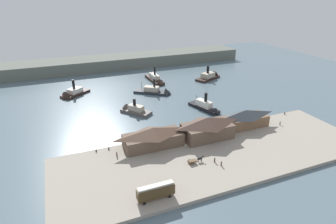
{
  "coord_description": "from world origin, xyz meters",
  "views": [
    {
      "loc": [
        -47.07,
        -91.95,
        52.77
      ],
      "look_at": [
        -3.15,
        15.36,
        2.0
      ],
      "focal_mm": 30.11,
      "sensor_mm": 36.0,
      "label": 1
    }
  ],
  "objects_px": {
    "horse_cart": "(195,160)",
    "ferry_moored_west": "(156,80)",
    "ferry_shed_east_terminal": "(207,127)",
    "mooring_post_east": "(109,148)",
    "pedestrian_standing_center": "(221,164)",
    "pedestrian_walking_east": "(172,181)",
    "ferry_departing_north": "(210,76)",
    "pedestrian_near_east_shed": "(215,160)",
    "pedestrian_at_waters_edge": "(280,123)",
    "mooring_post_west": "(266,117)",
    "ferry_outer_harbor": "(157,92)",
    "ferry_mid_harbor": "(206,107)",
    "mooring_post_center_west": "(285,113)",
    "ferry_shed_central_terminal": "(245,118)",
    "ferry_shed_customs_shed": "(153,137)",
    "mooring_post_center_east": "(96,150)",
    "ferry_near_quay": "(133,110)",
    "street_tram": "(156,191)",
    "ferry_approaching_east": "(72,94)"
  },
  "relations": [
    {
      "from": "horse_cart",
      "to": "ferry_moored_west",
      "type": "relative_size",
      "value": 0.24
    },
    {
      "from": "ferry_shed_east_terminal",
      "to": "mooring_post_east",
      "type": "relative_size",
      "value": 20.91
    },
    {
      "from": "ferry_shed_east_terminal",
      "to": "pedestrian_standing_center",
      "type": "bearing_deg",
      "value": -105.53
    },
    {
      "from": "pedestrian_walking_east",
      "to": "ferry_departing_north",
      "type": "bearing_deg",
      "value": 54.24
    },
    {
      "from": "pedestrian_near_east_shed",
      "to": "pedestrian_at_waters_edge",
      "type": "bearing_deg",
      "value": 18.93
    },
    {
      "from": "pedestrian_walking_east",
      "to": "mooring_post_west",
      "type": "xyz_separation_m",
      "value": [
        55.34,
        25.61,
        -0.27
      ]
    },
    {
      "from": "pedestrian_standing_center",
      "to": "ferry_outer_harbor",
      "type": "xyz_separation_m",
      "value": [
        5.3,
        74.12,
        -0.8
      ]
    },
    {
      "from": "ferry_outer_harbor",
      "to": "ferry_departing_north",
      "type": "distance_m",
      "value": 44.02
    },
    {
      "from": "pedestrian_standing_center",
      "to": "ferry_mid_harbor",
      "type": "height_order",
      "value": "ferry_mid_harbor"
    },
    {
      "from": "pedestrian_near_east_shed",
      "to": "mooring_post_center_west",
      "type": "bearing_deg",
      "value": 23.31
    },
    {
      "from": "ferry_shed_central_terminal",
      "to": "mooring_post_center_west",
      "type": "xyz_separation_m",
      "value": [
        24.16,
        3.04,
        -3.2
      ]
    },
    {
      "from": "ferry_shed_central_terminal",
      "to": "horse_cart",
      "type": "xyz_separation_m",
      "value": [
        -30.61,
        -15.87,
        -2.73
      ]
    },
    {
      "from": "pedestrian_standing_center",
      "to": "horse_cart",
      "type": "bearing_deg",
      "value": 145.6
    },
    {
      "from": "ferry_moored_west",
      "to": "mooring_post_east",
      "type": "bearing_deg",
      "value": -121.49
    },
    {
      "from": "pedestrian_walking_east",
      "to": "ferry_outer_harbor",
      "type": "xyz_separation_m",
      "value": [
        23.38,
        76.33,
        -0.72
      ]
    },
    {
      "from": "pedestrian_at_waters_edge",
      "to": "mooring_post_center_west",
      "type": "bearing_deg",
      "value": 38.3
    },
    {
      "from": "pedestrian_at_waters_edge",
      "to": "mooring_post_east",
      "type": "bearing_deg",
      "value": 173.8
    },
    {
      "from": "horse_cart",
      "to": "pedestrian_near_east_shed",
      "type": "bearing_deg",
      "value": -19.5
    },
    {
      "from": "horse_cart",
      "to": "pedestrian_standing_center",
      "type": "xyz_separation_m",
      "value": [
        6.87,
        -4.7,
        -0.13
      ]
    },
    {
      "from": "pedestrian_at_waters_edge",
      "to": "mooring_post_center_west",
      "type": "relative_size",
      "value": 1.85
    },
    {
      "from": "ferry_shed_customs_shed",
      "to": "mooring_post_west",
      "type": "height_order",
      "value": "ferry_shed_customs_shed"
    },
    {
      "from": "ferry_shed_central_terminal",
      "to": "mooring_post_west",
      "type": "height_order",
      "value": "ferry_shed_central_terminal"
    },
    {
      "from": "ferry_outer_harbor",
      "to": "ferry_departing_north",
      "type": "height_order",
      "value": "ferry_departing_north"
    },
    {
      "from": "ferry_shed_east_terminal",
      "to": "ferry_shed_central_terminal",
      "type": "height_order",
      "value": "ferry_shed_east_terminal"
    },
    {
      "from": "mooring_post_east",
      "to": "mooring_post_center_west",
      "type": "distance_m",
      "value": 79.01
    },
    {
      "from": "mooring_post_center_east",
      "to": "pedestrian_near_east_shed",
      "type": "bearing_deg",
      "value": -31.5
    },
    {
      "from": "mooring_post_west",
      "to": "horse_cart",
      "type": "bearing_deg",
      "value": -157.03
    },
    {
      "from": "horse_cart",
      "to": "mooring_post_center_west",
      "type": "height_order",
      "value": "horse_cart"
    },
    {
      "from": "pedestrian_near_east_shed",
      "to": "mooring_post_west",
      "type": "distance_m",
      "value": 43.45
    },
    {
      "from": "pedestrian_at_waters_edge",
      "to": "ferry_near_quay",
      "type": "xyz_separation_m",
      "value": [
        -52.16,
        38.36,
        -0.7
      ]
    },
    {
      "from": "ferry_shed_east_terminal",
      "to": "ferry_mid_harbor",
      "type": "xyz_separation_m",
      "value": [
        14.11,
        25.37,
        -3.85
      ]
    },
    {
      "from": "pedestrian_walking_east",
      "to": "ferry_moored_west",
      "type": "xyz_separation_m",
      "value": [
        30.13,
        96.21,
        -0.43
      ]
    },
    {
      "from": "mooring_post_east",
      "to": "ferry_moored_west",
      "type": "height_order",
      "value": "ferry_moored_west"
    },
    {
      "from": "ferry_departing_north",
      "to": "horse_cart",
      "type": "bearing_deg",
      "value": -122.84
    },
    {
      "from": "pedestrian_walking_east",
      "to": "ferry_mid_harbor",
      "type": "height_order",
      "value": "ferry_mid_harbor"
    },
    {
      "from": "ferry_shed_east_terminal",
      "to": "street_tram",
      "type": "relative_size",
      "value": 1.83
    },
    {
      "from": "pedestrian_at_waters_edge",
      "to": "ferry_moored_west",
      "type": "bearing_deg",
      "value": 108.61
    },
    {
      "from": "ferry_near_quay",
      "to": "ferry_moored_west",
      "type": "xyz_separation_m",
      "value": [
        25.9,
        39.62,
        0.23
      ]
    },
    {
      "from": "pedestrian_walking_east",
      "to": "ferry_moored_west",
      "type": "bearing_deg",
      "value": 72.61
    },
    {
      "from": "ferry_shed_customs_shed",
      "to": "ferry_near_quay",
      "type": "bearing_deg",
      "value": 86.77
    },
    {
      "from": "ferry_shed_central_terminal",
      "to": "ferry_near_quay",
      "type": "bearing_deg",
      "value": 138.03
    },
    {
      "from": "ferry_approaching_east",
      "to": "pedestrian_standing_center",
      "type": "bearing_deg",
      "value": -66.5
    },
    {
      "from": "mooring_post_center_west",
      "to": "ferry_departing_north",
      "type": "xyz_separation_m",
      "value": [
        -0.89,
        64.57,
        -0.19
      ]
    },
    {
      "from": "pedestrian_standing_center",
      "to": "ferry_departing_north",
      "type": "relative_size",
      "value": 0.09
    },
    {
      "from": "mooring_post_center_east",
      "to": "ferry_mid_harbor",
      "type": "height_order",
      "value": "ferry_mid_harbor"
    },
    {
      "from": "mooring_post_center_east",
      "to": "ferry_departing_north",
      "type": "relative_size",
      "value": 0.04
    },
    {
      "from": "ferry_departing_north",
      "to": "mooring_post_center_west",
      "type": "bearing_deg",
      "value": -89.21
    },
    {
      "from": "mooring_post_west",
      "to": "ferry_outer_harbor",
      "type": "bearing_deg",
      "value": 122.22
    },
    {
      "from": "ferry_departing_north",
      "to": "ferry_shed_customs_shed",
      "type": "bearing_deg",
      "value": -132.63
    },
    {
      "from": "street_tram",
      "to": "mooring_post_east",
      "type": "distance_m",
      "value": 30.87
    }
  ]
}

